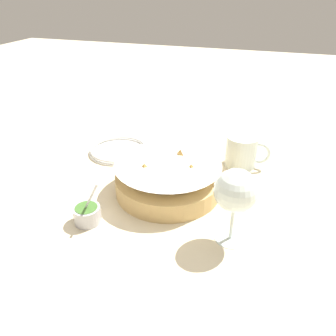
{
  "coord_description": "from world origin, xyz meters",
  "views": [
    {
      "loc": [
        0.21,
        -0.67,
        0.47
      ],
      "look_at": [
        -0.01,
        -0.01,
        0.07
      ],
      "focal_mm": 35.0,
      "sensor_mm": 36.0,
      "label": 1
    }
  ],
  "objects_px": {
    "sauce_cup": "(87,214)",
    "wine_glass": "(236,193)",
    "side_plate": "(119,150)",
    "beer_mug": "(242,152)",
    "food_basket": "(168,178)"
  },
  "relations": [
    {
      "from": "wine_glass",
      "to": "sauce_cup",
      "type": "bearing_deg",
      "value": -171.86
    },
    {
      "from": "beer_mug",
      "to": "side_plate",
      "type": "relative_size",
      "value": 0.68
    },
    {
      "from": "wine_glass",
      "to": "beer_mug",
      "type": "relative_size",
      "value": 1.3
    },
    {
      "from": "food_basket",
      "to": "wine_glass",
      "type": "relative_size",
      "value": 1.62
    },
    {
      "from": "food_basket",
      "to": "sauce_cup",
      "type": "height_order",
      "value": "sauce_cup"
    },
    {
      "from": "wine_glass",
      "to": "side_plate",
      "type": "height_order",
      "value": "wine_glass"
    },
    {
      "from": "food_basket",
      "to": "side_plate",
      "type": "distance_m",
      "value": 0.27
    },
    {
      "from": "sauce_cup",
      "to": "side_plate",
      "type": "distance_m",
      "value": 0.34
    },
    {
      "from": "sauce_cup",
      "to": "side_plate",
      "type": "xyz_separation_m",
      "value": [
        -0.08,
        0.33,
        -0.01
      ]
    },
    {
      "from": "wine_glass",
      "to": "side_plate",
      "type": "relative_size",
      "value": 0.88
    },
    {
      "from": "sauce_cup",
      "to": "wine_glass",
      "type": "height_order",
      "value": "wine_glass"
    },
    {
      "from": "wine_glass",
      "to": "beer_mug",
      "type": "xyz_separation_m",
      "value": [
        -0.02,
        0.32,
        -0.07
      ]
    },
    {
      "from": "beer_mug",
      "to": "side_plate",
      "type": "distance_m",
      "value": 0.37
    },
    {
      "from": "sauce_cup",
      "to": "beer_mug",
      "type": "relative_size",
      "value": 0.86
    },
    {
      "from": "food_basket",
      "to": "beer_mug",
      "type": "xyz_separation_m",
      "value": [
        0.16,
        0.19,
        0.01
      ]
    }
  ]
}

